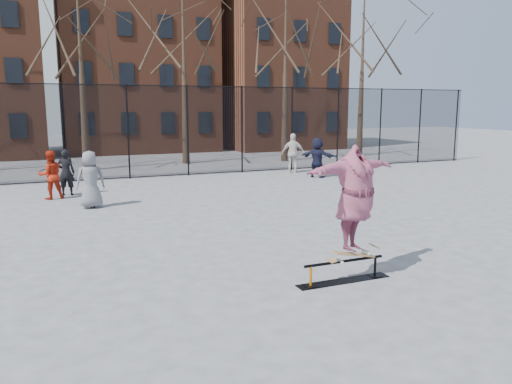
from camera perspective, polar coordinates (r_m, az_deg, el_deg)
name	(u,v)px	position (r m, az deg, el deg)	size (l,w,h in m)	color
ground	(300,258)	(10.38, 5.09, -7.58)	(100.00, 100.00, 0.00)	#5E5D62
skate_rail	(344,273)	(9.15, 10.00, -9.10)	(1.81, 0.28, 0.40)	black
skateboard	(353,256)	(9.15, 11.04, -7.17)	(0.89, 0.21, 0.11)	brown
skater	(355,201)	(8.92, 11.25, -1.07)	(2.31, 0.63, 1.88)	#543A91
bystander_grey	(90,179)	(16.03, -18.40, 1.37)	(0.86, 0.56, 1.76)	slate
bystander_black	(66,172)	(18.61, -20.89, 2.11)	(0.59, 0.39, 1.62)	black
bystander_red	(50,175)	(18.05, -22.44, 1.82)	(0.79, 0.62, 1.63)	#AF220F
bystander_white	(293,153)	(23.41, 4.27, 4.45)	(1.08, 0.45, 1.83)	silver
bystander_navy	(317,158)	(21.94, 7.04, 3.93)	(1.62, 0.52, 1.75)	#191A32
fence	(160,130)	(22.25, -10.87, 6.96)	(34.03, 0.07, 4.00)	black
tree_row	(134,18)	(26.60, -13.78, 18.76)	(33.66, 7.46, 10.67)	black
rowhouses	(127,61)	(35.27, -14.49, 14.34)	(29.00, 7.00, 13.00)	brown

